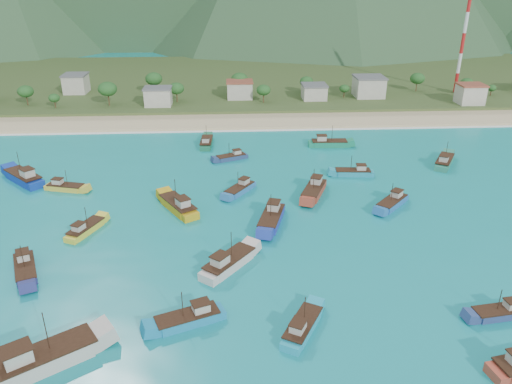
{
  "coord_description": "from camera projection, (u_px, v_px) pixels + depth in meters",
  "views": [
    {
      "loc": [
        -3.51,
        -74.57,
        45.17
      ],
      "look_at": [
        1.61,
        18.0,
        3.0
      ],
      "focal_mm": 35.0,
      "sensor_mm": 36.0,
      "label": 1
    }
  ],
  "objects": [
    {
      "name": "boat_13",
      "position": [
        228.0,
        263.0,
        81.44
      ],
      "size": [
        9.65,
        10.89,
        6.67
      ],
      "rotation": [
        0.0,
        0.0,
        5.61
      ],
      "color": "beige",
      "rests_on": "ground"
    },
    {
      "name": "boat_1",
      "position": [
        189.0,
        319.0,
        68.81
      ],
      "size": [
        10.25,
        6.34,
        5.83
      ],
      "rotation": [
        0.0,
        0.0,
        1.95
      ],
      "color": "#1680B0",
      "rests_on": "ground"
    },
    {
      "name": "land",
      "position": [
        237.0,
        81.0,
        213.9
      ],
      "size": [
        400.0,
        110.0,
        2.4
      ],
      "primitive_type": "cube",
      "color": "#385123",
      "rests_on": "ground"
    },
    {
      "name": "boat_14",
      "position": [
        65.0,
        188.0,
        109.86
      ],
      "size": [
        9.14,
        4.76,
        5.18
      ],
      "rotation": [
        0.0,
        0.0,
        4.45
      ],
      "color": "gold",
      "rests_on": "ground"
    },
    {
      "name": "village",
      "position": [
        273.0,
        90.0,
        177.69
      ],
      "size": [
        213.96,
        32.02,
        7.06
      ],
      "color": "beige",
      "rests_on": "ground"
    },
    {
      "name": "boat_0",
      "position": [
        26.0,
        269.0,
        80.11
      ],
      "size": [
        6.63,
        10.35,
        5.91
      ],
      "rotation": [
        0.0,
        0.0,
        3.54
      ],
      "color": "navy",
      "rests_on": "ground"
    },
    {
      "name": "boat_23",
      "position": [
        43.0,
        360.0,
        61.13
      ],
      "size": [
        13.76,
        11.01,
        8.16
      ],
      "rotation": [
        0.0,
        0.0,
        5.3
      ],
      "color": "beige",
      "rests_on": "ground"
    },
    {
      "name": "boat_20",
      "position": [
        392.0,
        203.0,
        102.54
      ],
      "size": [
        8.7,
        9.06,
        5.73
      ],
      "rotation": [
        0.0,
        0.0,
        2.39
      ],
      "color": "#2367B0",
      "rests_on": "ground"
    },
    {
      "name": "boat_2",
      "position": [
        206.0,
        143.0,
        137.19
      ],
      "size": [
        3.4,
        10.06,
        5.87
      ],
      "rotation": [
        0.0,
        0.0,
        6.24
      ],
      "color": "#186746",
      "rests_on": "ground"
    },
    {
      "name": "boat_8",
      "position": [
        314.0,
        191.0,
        107.69
      ],
      "size": [
        7.31,
        11.59,
        6.6
      ],
      "rotation": [
        0.0,
        0.0,
        2.75
      ],
      "color": "#A23D29",
      "rests_on": "ground"
    },
    {
      "name": "boat_9",
      "position": [
        328.0,
        144.0,
        136.35
      ],
      "size": [
        10.77,
        3.52,
        6.3
      ],
      "rotation": [
        0.0,
        0.0,
        4.68
      ],
      "color": "#137F5B",
      "rests_on": "ground"
    },
    {
      "name": "boat_24",
      "position": [
        178.0,
        206.0,
        100.65
      ],
      "size": [
        9.02,
        11.77,
        6.9
      ],
      "rotation": [
        0.0,
        0.0,
        0.55
      ],
      "color": "gold",
      "rests_on": "ground"
    },
    {
      "name": "ground",
      "position": [
        252.0,
        251.0,
        86.65
      ],
      "size": [
        600.0,
        600.0,
        0.0
      ],
      "primitive_type": "plane",
      "color": "#0C7687",
      "rests_on": "ground"
    },
    {
      "name": "boat_11",
      "position": [
        302.0,
        328.0,
        67.29
      ],
      "size": [
        6.95,
        9.55,
        5.54
      ],
      "rotation": [
        0.0,
        0.0,
        5.78
      ],
      "color": "#1B9DBC",
      "rests_on": "ground"
    },
    {
      "name": "boat_19",
      "position": [
        354.0,
        173.0,
        117.58
      ],
      "size": [
        9.3,
        3.4,
        5.39
      ],
      "rotation": [
        0.0,
        0.0,
        1.49
      ],
      "color": "teal",
      "rests_on": "ground"
    },
    {
      "name": "boat_25",
      "position": [
        272.0,
        219.0,
        95.76
      ],
      "size": [
        6.44,
        12.0,
        6.8
      ],
      "rotation": [
        0.0,
        0.0,
        2.86
      ],
      "color": "#243CAB",
      "rests_on": "ground"
    },
    {
      "name": "vegetation",
      "position": [
        211.0,
        88.0,
        177.93
      ],
      "size": [
        276.89,
        25.76,
        9.04
      ],
      "color": "#235623",
      "rests_on": "ground"
    },
    {
      "name": "radio_tower",
      "position": [
        464.0,
        33.0,
        179.38
      ],
      "size": [
        1.2,
        1.2,
        42.91
      ],
      "color": "red",
      "rests_on": "ground"
    },
    {
      "name": "boat_7",
      "position": [
        232.0,
        158.0,
        127.25
      ],
      "size": [
        8.51,
        5.46,
        4.86
      ],
      "rotation": [
        0.0,
        0.0,
        1.98
      ],
      "color": "navy",
      "rests_on": "ground"
    },
    {
      "name": "boat_3",
      "position": [
        86.0,
        230.0,
        92.36
      ],
      "size": [
        6.09,
        9.2,
        5.27
      ],
      "rotation": [
        0.0,
        0.0,
        5.86
      ],
      "color": "yellow",
      "rests_on": "ground"
    },
    {
      "name": "boat_15",
      "position": [
        240.0,
        190.0,
        108.84
      ],
      "size": [
        7.43,
        8.98,
        5.37
      ],
      "rotation": [
        0.0,
        0.0,
        2.53
      ],
      "color": "#2A6FB1",
      "rests_on": "ground"
    },
    {
      "name": "boat_18",
      "position": [
        500.0,
        313.0,
        70.23
      ],
      "size": [
        8.75,
        3.63,
        5.01
      ],
      "rotation": [
        0.0,
        0.0,
        1.71
      ],
      "color": "navy",
      "rests_on": "ground"
    },
    {
      "name": "surf_line",
      "position": [
        241.0,
        130.0,
        149.82
      ],
      "size": [
        400.0,
        2.5,
        0.08
      ],
      "primitive_type": "cube",
      "color": "white",
      "rests_on": "ground"
    },
    {
      "name": "boat_16",
      "position": [
        444.0,
        162.0,
        123.63
      ],
      "size": [
        8.22,
        10.73,
        6.29
      ],
      "rotation": [
        0.0,
        0.0,
        5.74
      ],
      "color": "#257E65",
      "rests_on": "ground"
    },
    {
      "name": "beach",
      "position": [
        240.0,
        121.0,
        158.46
      ],
      "size": [
        400.0,
        18.0,
        1.2
      ],
      "primitive_type": "cube",
      "color": "beige",
      "rests_on": "ground"
    },
    {
      "name": "boat_27",
      "position": [
        24.0,
        178.0,
        113.82
      ],
      "size": [
        11.64,
        11.6,
        7.5
      ],
      "rotation": [
        0.0,
        0.0,
        0.79
      ],
      "color": "#0F339D",
      "rests_on": "ground"
    }
  ]
}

